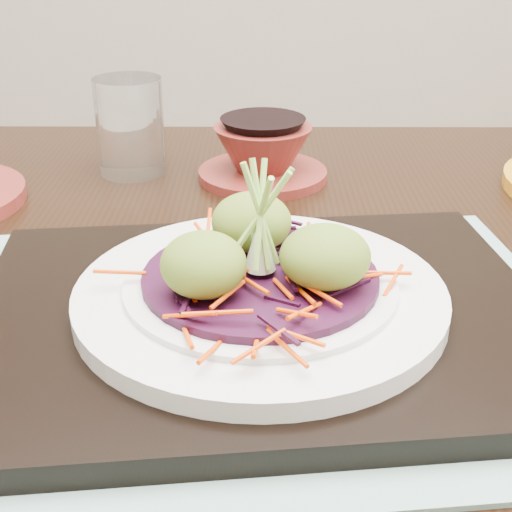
{
  "coord_description": "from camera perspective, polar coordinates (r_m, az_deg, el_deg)",
  "views": [
    {
      "loc": [
        -0.11,
        -0.56,
        1.07
      ],
      "look_at": [
        -0.04,
        -0.11,
        0.85
      ],
      "focal_mm": 50.0,
      "sensor_mm": 36.0,
      "label": 1
    }
  ],
  "objects": [
    {
      "name": "dining_table",
      "position": [
        0.64,
        3.06,
        -10.0
      ],
      "size": [
        1.4,
        1.04,
        0.81
      ],
      "rotation": [
        0.0,
        0.0,
        -0.15
      ],
      "color": "black",
      "rests_on": "ground"
    },
    {
      "name": "placemat",
      "position": [
        0.5,
        0.33,
        -5.8
      ],
      "size": [
        0.46,
        0.37,
        0.0
      ],
      "primitive_type": "cube",
      "rotation": [
        0.0,
        0.0,
        -0.04
      ],
      "color": "#7DA291",
      "rests_on": "dining_table"
    },
    {
      "name": "serving_tray",
      "position": [
        0.5,
        0.33,
        -4.75
      ],
      "size": [
        0.4,
        0.31,
        0.02
      ],
      "primitive_type": "cube",
      "rotation": [
        0.0,
        0.0,
        -0.04
      ],
      "color": "black",
      "rests_on": "placemat"
    },
    {
      "name": "white_plate",
      "position": [
        0.49,
        0.33,
        -3.02
      ],
      "size": [
        0.25,
        0.25,
        0.02
      ],
      "color": "silver",
      "rests_on": "serving_tray"
    },
    {
      "name": "cabbage_bed",
      "position": [
        0.48,
        0.34,
        -1.69
      ],
      "size": [
        0.16,
        0.16,
        0.01
      ],
      "primitive_type": "cylinder",
      "color": "#320A24",
      "rests_on": "white_plate"
    },
    {
      "name": "carrot_julienne",
      "position": [
        0.48,
        0.34,
        -0.86
      ],
      "size": [
        0.2,
        0.2,
        0.01
      ],
      "primitive_type": null,
      "color": "#EB4304",
      "rests_on": "cabbage_bed"
    },
    {
      "name": "guacamole_scoops",
      "position": [
        0.47,
        0.36,
        0.71
      ],
      "size": [
        0.14,
        0.12,
        0.04
      ],
      "color": "#5E7021",
      "rests_on": "cabbage_bed"
    },
    {
      "name": "scallion_garnish",
      "position": [
        0.46,
        0.35,
        2.91
      ],
      "size": [
        0.06,
        0.06,
        0.09
      ],
      "primitive_type": null,
      "color": "#90C34E",
      "rests_on": "cabbage_bed"
    },
    {
      "name": "water_glass",
      "position": [
        0.8,
        -10.03,
        10.18
      ],
      "size": [
        0.1,
        0.1,
        0.1
      ],
      "primitive_type": "cylinder",
      "rotation": [
        0.0,
        0.0,
        -0.51
      ],
      "color": "white",
      "rests_on": "dining_table"
    },
    {
      "name": "terracotta_bowl_set",
      "position": [
        0.78,
        0.54,
        8.03
      ],
      "size": [
        0.18,
        0.18,
        0.06
      ],
      "rotation": [
        0.0,
        0.0,
        -0.41
      ],
      "color": "maroon",
      "rests_on": "dining_table"
    }
  ]
}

